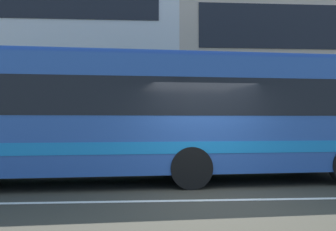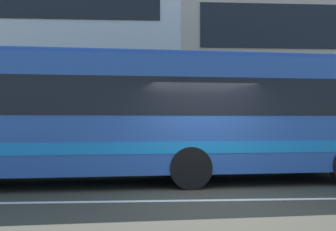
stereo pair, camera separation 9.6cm
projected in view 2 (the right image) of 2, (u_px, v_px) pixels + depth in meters
ground_plane at (216, 200)px, 7.53m from camera, size 160.00×160.00×0.00m
lane_centre_line at (216, 200)px, 7.53m from camera, size 60.00×0.16×0.01m
hedge_row_far at (85, 151)px, 13.28m from camera, size 16.06×1.10×1.07m
transit_bus at (156, 113)px, 9.81m from camera, size 11.60×3.24×3.29m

